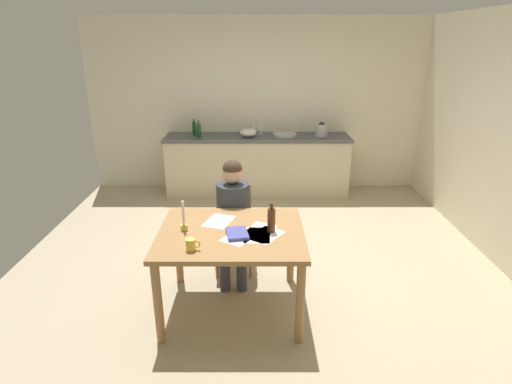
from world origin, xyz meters
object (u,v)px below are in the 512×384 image
mixing_bowl (249,133)px  stovetop_kettle (322,130)px  book_magazine (238,234)px  wine_glass_near_sink (262,127)px  wine_glass_by_kettle (255,127)px  chair_at_table (235,224)px  wine_bottle_on_table (272,220)px  sink_unit (286,134)px  dining_table (232,243)px  coffee_mug (192,244)px  bottle_vinegar (200,130)px  candlestick (185,222)px  person_seated (234,212)px  bottle_oil (195,128)px

mixing_bowl → stovetop_kettle: bearing=1.9°
book_magazine → mixing_bowl: 3.03m
mixing_bowl → wine_glass_near_sink: size_ratio=1.64×
wine_glass_by_kettle → mixing_bowl: bearing=-113.4°
wine_glass_near_sink → stovetop_kettle: bearing=-9.4°
chair_at_table → wine_bottle_on_table: size_ratio=3.37×
sink_unit → dining_table: bearing=-102.1°
chair_at_table → book_magazine: chair_at_table is taller
coffee_mug → bottle_vinegar: 3.25m
bottle_vinegar → stovetop_kettle: 1.83m
coffee_mug → candlestick: bearing=107.6°
dining_table → book_magazine: book_magazine is taller
wine_bottle_on_table → bottle_vinegar: 3.06m
book_magazine → wine_glass_by_kettle: 3.22m
candlestick → bottle_vinegar: (-0.24, 2.87, 0.17)m
wine_bottle_on_table → mixing_bowl: size_ratio=1.02×
chair_at_table → sink_unit: sink_unit is taller
book_magazine → bottle_vinegar: size_ratio=0.89×
coffee_mug → candlestick: 0.37m
bottle_vinegar → wine_glass_by_kettle: (0.81, 0.23, 0.00)m
candlestick → bottle_vinegar: size_ratio=1.05×
wine_bottle_on_table → wine_glass_near_sink: wine_glass_near_sink is taller
dining_table → wine_glass_near_sink: 3.16m
chair_at_table → book_magazine: (0.07, -0.82, 0.29)m
candlestick → wine_bottle_on_table: 0.73m
bottle_vinegar → chair_at_table: bearing=-74.0°
wine_bottle_on_table → stovetop_kettle: bearing=74.0°
bottle_vinegar → wine_glass_near_sink: bearing=14.2°
dining_table → chair_at_table: size_ratio=1.40×
candlestick → wine_glass_near_sink: (0.68, 3.11, 0.18)m
book_magazine → sink_unit: size_ratio=0.62×
coffee_mug → book_magazine: size_ratio=0.50×
chair_at_table → stovetop_kettle: stovetop_kettle is taller
person_seated → mixing_bowl: bearing=87.3°
wine_bottle_on_table → sink_unit: 3.01m
sink_unit → bottle_oil: bearing=176.6°
chair_at_table → bottle_vinegar: 2.30m
wine_glass_near_sink → sink_unit: bearing=-22.2°
coffee_mug → sink_unit: 3.44m
person_seated → book_magazine: size_ratio=5.32×
candlestick → bottle_oil: bottle_oil is taller
person_seated → book_magazine: bearing=-84.0°
person_seated → wine_bottle_on_table: bearing=-59.5°
mixing_bowl → wine_glass_near_sink: (0.19, 0.19, 0.05)m
person_seated → mixing_bowl: 2.37m
person_seated → stovetop_kettle: size_ratio=5.43×
dining_table → person_seated: size_ratio=1.02×
person_seated → stovetop_kettle: bearing=63.2°
wine_glass_near_sink → coffee_mug: bearing=-99.4°
sink_unit → mixing_bowl: size_ratio=1.42×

